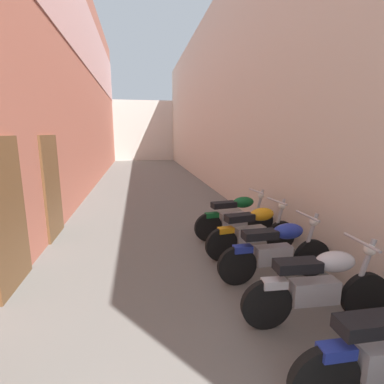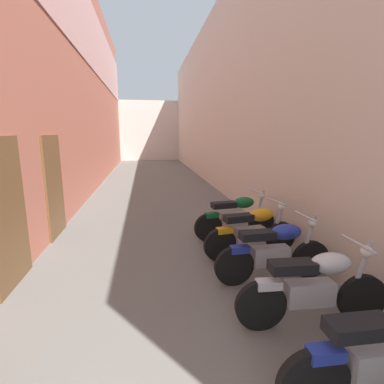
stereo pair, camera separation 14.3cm
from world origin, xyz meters
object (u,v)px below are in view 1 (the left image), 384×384
Objects in this scene: motorcycle_fourth at (319,285)px; motorcycle_sixth at (253,230)px; motorcycle_seventh at (236,215)px; motorcycle_fifth at (277,249)px.

motorcycle_fourth is 1.01× the size of motorcycle_sixth.
motorcycle_seventh is at bearing 90.00° from motorcycle_sixth.
motorcycle_fourth is 1.98m from motorcycle_sixth.
motorcycle_sixth is 1.00× the size of motorcycle_seventh.
motorcycle_fifth is (0.00, 1.06, 0.00)m from motorcycle_fourth.
motorcycle_fourth and motorcycle_fifth have the same top height.
motorcycle_fifth is at bearing 90.00° from motorcycle_fourth.
motorcycle_fifth is 1.01× the size of motorcycle_sixth.
motorcycle_sixth is at bearing 90.01° from motorcycle_fifth.
motorcycle_sixth and motorcycle_seventh have the same top height.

